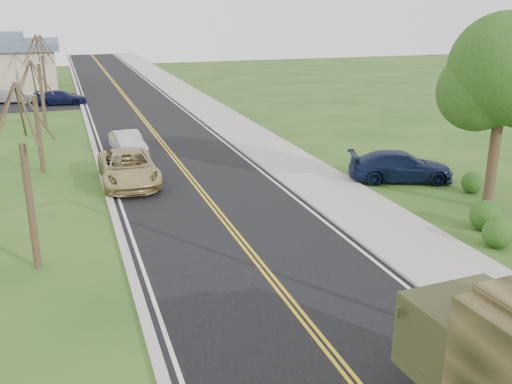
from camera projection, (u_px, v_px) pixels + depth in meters
name	position (u px, v px, depth m)	size (l,w,h in m)	color
road	(135.00, 109.00, 47.95)	(8.00, 120.00, 0.01)	black
curb_right	(183.00, 105.00, 49.20)	(0.30, 120.00, 0.12)	#9E998E
sidewalk_right	(203.00, 104.00, 49.74)	(3.20, 120.00, 0.10)	#9E998E
curb_left	(84.00, 111.00, 46.66)	(0.30, 120.00, 0.10)	#9E998E
leafy_tree	(504.00, 78.00, 22.61)	(4.83, 4.50, 8.10)	#38281C
bare_tree_a	(29.00, 192.00, 17.99)	(1.93, 2.26, 6.08)	#38281C
bare_tree_b	(38.00, 125.00, 28.84)	(1.83, 2.14, 5.73)	#38281C
bare_tree_c	(41.00, 88.00, 39.55)	(2.04, 2.39, 6.42)	#38281C
bare_tree_d	(44.00, 73.00, 50.42)	(1.88, 2.20, 5.91)	#38281C
suv_champagne	(128.00, 168.00, 27.50)	(2.63, 5.69, 1.58)	tan
sedan_silver	(128.00, 143.00, 32.91)	(1.41, 4.05, 1.33)	#AEAEB3
pickup_navy	(401.00, 166.00, 27.95)	(2.05, 5.04, 1.46)	#0E1835
lot_car_silver	(11.00, 95.00, 50.41)	(1.52, 4.37, 1.44)	silver
lot_car_navy	(61.00, 98.00, 49.67)	(1.73, 4.27, 1.24)	black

